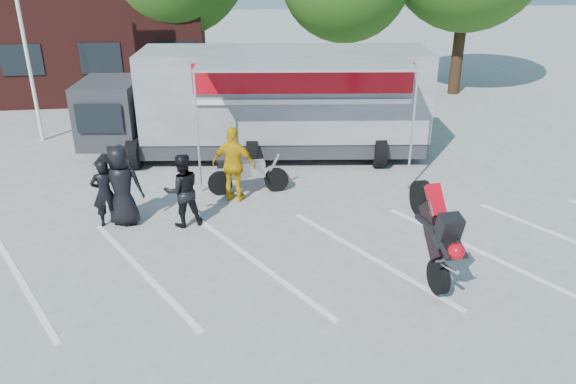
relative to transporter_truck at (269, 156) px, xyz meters
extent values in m
plane|color=#A3A39E|center=(-1.04, -7.48, 0.00)|extent=(100.00, 100.00, 0.00)
cube|color=white|center=(-1.04, -6.48, 0.01)|extent=(18.09, 13.33, 0.01)
cylinder|color=white|center=(-7.54, 2.52, 4.00)|extent=(0.12, 0.12, 8.00)
cylinder|color=#382314|center=(-3.04, 8.52, 1.62)|extent=(0.50, 0.50, 3.24)
cylinder|color=#382314|center=(3.96, 7.52, 1.44)|extent=(0.50, 0.50, 2.88)
cylinder|color=#382314|center=(8.96, 7.02, 1.71)|extent=(0.50, 0.50, 3.42)
imported|color=black|center=(-3.85, -4.21, 0.98)|extent=(1.04, 0.75, 1.96)
imported|color=black|center=(-4.26, -4.24, 0.83)|extent=(0.67, 0.51, 1.66)
imported|color=black|center=(-2.45, -4.46, 0.89)|extent=(1.02, 0.89, 1.79)
imported|color=#DEA80B|center=(-1.19, -3.21, 0.99)|extent=(1.26, 0.90, 1.99)
camera|label=1|loc=(-1.50, -16.65, 6.19)|focal=35.00mm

